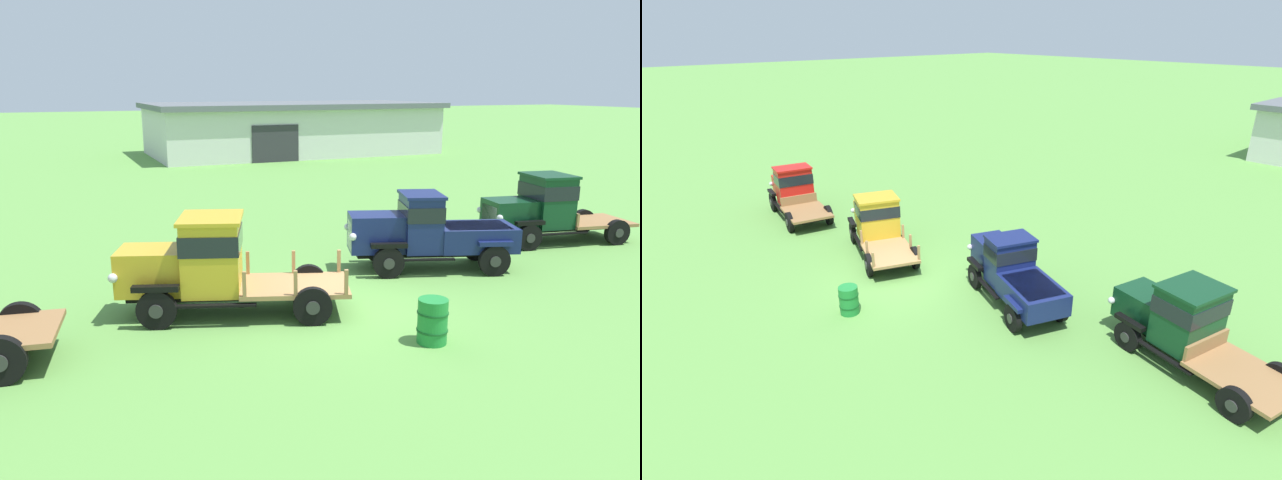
# 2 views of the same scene
# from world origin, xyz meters

# --- Properties ---
(ground_plane) EXTENTS (240.00, 240.00, 0.00)m
(ground_plane) POSITION_xyz_m (0.00, 0.00, 0.00)
(ground_plane) COLOR #5B9342
(vintage_truck_foreground_near) EXTENTS (5.22, 2.55, 2.27)m
(vintage_truck_foreground_near) POSITION_xyz_m (-8.87, 0.24, 1.14)
(vintage_truck_foreground_near) COLOR black
(vintage_truck_foreground_near) RESTS_ON ground
(vintage_truck_second_in_line) EXTENTS (5.22, 3.21, 2.19)m
(vintage_truck_second_in_line) POSITION_xyz_m (-2.83, 0.95, 1.15)
(vintage_truck_second_in_line) COLOR black
(vintage_truck_second_in_line) RESTS_ON ground
(vintage_truck_midrow_center) EXTENTS (4.73, 2.90, 2.10)m
(vintage_truck_midrow_center) POSITION_xyz_m (3.48, 1.94, 1.05)
(vintage_truck_midrow_center) COLOR black
(vintage_truck_midrow_center) RESTS_ON ground
(vintage_truck_far_side) EXTENTS (5.05, 2.63, 2.18)m
(vintage_truck_far_side) POSITION_xyz_m (8.49, 3.03, 1.12)
(vintage_truck_far_side) COLOR black
(vintage_truck_far_side) RESTS_ON ground
(oil_drum_beside_row) EXTENTS (0.61, 0.61, 0.89)m
(oil_drum_beside_row) POSITION_xyz_m (0.77, -2.39, 0.45)
(oil_drum_beside_row) COLOR #1E7F33
(oil_drum_beside_row) RESTS_ON ground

